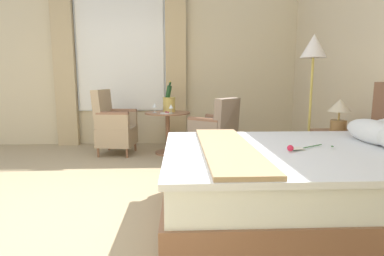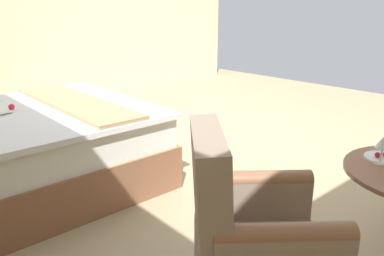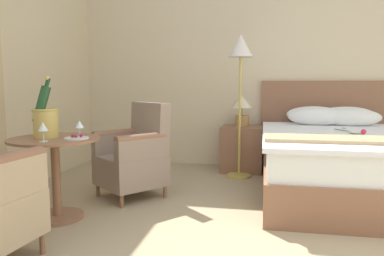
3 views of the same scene
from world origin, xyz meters
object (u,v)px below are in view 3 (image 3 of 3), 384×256
Objects in this scene: bedside_lamp at (242,108)px; snack_plate at (77,138)px; wine_glass_near_bucket at (43,127)px; bed at (343,158)px; champagne_bucket at (45,119)px; wine_glass_near_edge at (80,125)px; nightstand at (242,149)px; armchair_by_window at (135,156)px; floor_lamp_brass at (241,61)px; side_table_round at (56,168)px.

snack_plate is (-1.18, -2.04, -0.13)m from bedside_lamp.
snack_plate is (0.17, 0.19, -0.10)m from wine_glass_near_bucket.
bed is 2.85m from champagne_bucket.
wine_glass_near_edge is at bearing 58.51° from wine_glass_near_bucket.
nightstand is at bearing 58.79° from wine_glass_near_bucket.
bedside_lamp is 2.73× the size of wine_glass_near_edge.
bed reaches higher than bedside_lamp.
armchair_by_window reaches higher than wine_glass_near_edge.
armchair_by_window is (-2.03, -0.52, 0.05)m from bed.
armchair_by_window is at bearing 73.57° from snack_plate.
wine_glass_near_edge is at bearing 7.99° from champagne_bucket.
floor_lamp_brass is at bearing 54.56° from wine_glass_near_bucket.
nightstand is 2.35m from wine_glass_near_edge.
floor_lamp_brass is 8.94× the size of snack_plate.
wine_glass_near_bucket is 0.27m from snack_plate.
floor_lamp_brass is at bearing 45.12° from armchair_by_window.
nightstand is at bearing 58.83° from wine_glass_near_edge.
bed is at bearing -36.29° from bedside_lamp.
wine_glass_near_edge reaches higher than side_table_round.
bed is 2.46× the size of armchair_by_window.
bedside_lamp is 2.54× the size of wine_glass_near_bucket.
champagne_bucket is at bearing 118.39° from wine_glass_near_bucket.
snack_plate is (0.01, -0.07, -0.09)m from wine_glass_near_edge.
nightstand is at bearing 53.47° from armchair_by_window.
bedside_lamp reaches higher than armchair_by_window.
champagne_bucket reaches higher than wine_glass_near_bucket.
champagne_bucket is at bearing -125.59° from armchair_by_window.
champagne_bucket is 0.25m from wine_glass_near_bucket.
floor_lamp_brass is at bearing 53.97° from wine_glass_near_edge.
floor_lamp_brass is (-0.01, -0.34, 1.08)m from nightstand.
wine_glass_near_edge is 0.79m from armchair_by_window.
bed is at bearing 30.84° from wine_glass_near_bucket.
nightstand is 4.12× the size of wine_glass_near_edge.
floor_lamp_brass is 1.82× the size of armchair_by_window.
wine_glass_near_edge is 0.15× the size of armchair_by_window.
side_table_round is (-1.38, -2.03, -0.38)m from bedside_lamp.
snack_plate is at bearing -120.13° from bedside_lamp.
armchair_by_window is at bearing 54.41° from champagne_bucket.
wine_glass_near_bucket is 0.80× the size of snack_plate.
side_table_round is 4.80× the size of wine_glass_near_bucket.
floor_lamp_brass is 2.10m from wine_glass_near_edge.
wine_glass_near_bucket is (-1.35, -2.23, -0.03)m from bedside_lamp.
champagne_bucket is 3.32× the size of wine_glass_near_bucket.
champagne_bucket is at bearing -126.20° from bedside_lamp.
nightstand is at bearing 59.87° from snack_plate.
armchair_by_window is at bearing -134.88° from floor_lamp_brass.
bedside_lamp is 0.76× the size of champagne_bucket.
side_table_round is at bearing 177.37° from snack_plate.
wine_glass_near_edge is 0.74× the size of snack_plate.
bedside_lamp is 0.23× the size of floor_lamp_brass.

